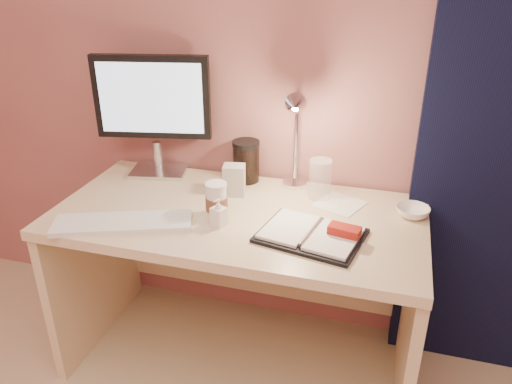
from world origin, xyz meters
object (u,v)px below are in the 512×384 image
(keyboard, at_px, (123,223))
(lotion_bottle, at_px, (219,212))
(dark_jar, at_px, (246,163))
(desk_lamp, at_px, (287,131))
(bowl, at_px, (413,212))
(product_box, at_px, (234,180))
(desk, at_px, (244,253))
(planner, at_px, (314,234))
(clear_cup, at_px, (320,179))
(coffee_cup, at_px, (217,201))
(monitor, at_px, (153,105))

(keyboard, bearing_deg, lotion_bottle, -4.43)
(dark_jar, relative_size, desk_lamp, 0.36)
(bowl, bearing_deg, product_box, -179.69)
(desk, relative_size, planner, 3.60)
(dark_jar, bearing_deg, lotion_bottle, -86.94)
(clear_cup, bearing_deg, coffee_cup, -142.65)
(planner, distance_m, bowl, 0.41)
(monitor, xyz_separation_m, coffee_cup, (0.39, -0.31, -0.25))
(monitor, xyz_separation_m, clear_cup, (0.73, -0.05, -0.23))
(clear_cup, height_order, desk_lamp, desk_lamp)
(clear_cup, xyz_separation_m, bowl, (0.36, -0.07, -0.06))
(monitor, relative_size, planner, 1.34)
(clear_cup, distance_m, bowl, 0.37)
(clear_cup, relative_size, desk_lamp, 0.36)
(dark_jar, distance_m, desk_lamp, 0.30)
(bowl, distance_m, product_box, 0.70)
(planner, xyz_separation_m, desk_lamp, (-0.17, 0.29, 0.26))
(dark_jar, bearing_deg, desk, -75.64)
(desk, height_order, lotion_bottle, lotion_bottle)
(bowl, xyz_separation_m, desk_lamp, (-0.50, 0.04, 0.25))
(clear_cup, relative_size, dark_jar, 1.00)
(bowl, xyz_separation_m, lotion_bottle, (-0.67, -0.26, 0.03))
(coffee_cup, bearing_deg, planner, -8.88)
(coffee_cup, height_order, desk_lamp, desk_lamp)
(monitor, distance_m, planner, 0.90)
(desk, relative_size, bowl, 11.29)
(monitor, bearing_deg, keyboard, -90.93)
(lotion_bottle, xyz_separation_m, dark_jar, (-0.02, 0.41, 0.03))
(monitor, xyz_separation_m, keyboard, (0.09, -0.47, -0.30))
(planner, height_order, coffee_cup, coffee_cup)
(keyboard, relative_size, product_box, 3.86)
(monitor, distance_m, desk_lamp, 0.60)
(desk, distance_m, product_box, 0.30)
(monitor, xyz_separation_m, lotion_bottle, (0.42, -0.37, -0.26))
(planner, distance_m, product_box, 0.45)
(desk, bearing_deg, monitor, 157.70)
(bowl, distance_m, lotion_bottle, 0.72)
(bowl, relative_size, lotion_bottle, 1.18)
(desk, height_order, desk_lamp, desk_lamp)
(coffee_cup, relative_size, product_box, 1.04)
(desk, xyz_separation_m, coffee_cup, (-0.07, -0.12, 0.29))
(keyboard, relative_size, lotion_bottle, 4.69)
(coffee_cup, bearing_deg, lotion_bottle, -64.38)
(lotion_bottle, distance_m, desk_lamp, 0.41)
(planner, bearing_deg, desk, 161.25)
(dark_jar, bearing_deg, monitor, -175.31)
(planner, xyz_separation_m, lotion_bottle, (-0.35, -0.01, 0.04))
(planner, relative_size, desk_lamp, 0.89)
(lotion_bottle, bearing_deg, coffee_cup, 115.62)
(lotion_bottle, bearing_deg, desk_lamp, 59.99)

